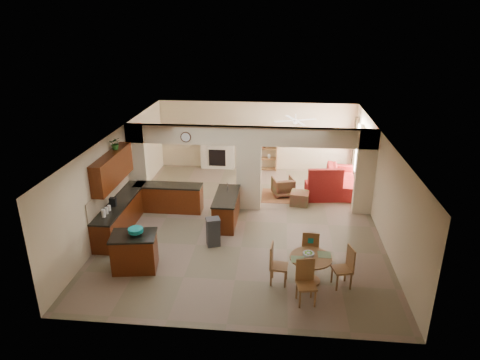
# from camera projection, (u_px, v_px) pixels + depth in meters

# --- Properties ---
(floor) EXTENTS (10.00, 10.00, 0.00)m
(floor) POSITION_uv_depth(u_px,v_px,m) (246.00, 221.00, 13.45)
(floor) COLOR #7D6756
(floor) RESTS_ON ground
(ceiling) EXTENTS (10.00, 10.00, 0.00)m
(ceiling) POSITION_uv_depth(u_px,v_px,m) (246.00, 135.00, 12.43)
(ceiling) COLOR white
(ceiling) RESTS_ON wall_back
(wall_back) EXTENTS (8.00, 0.00, 8.00)m
(wall_back) POSITION_uv_depth(u_px,v_px,m) (256.00, 136.00, 17.58)
(wall_back) COLOR beige
(wall_back) RESTS_ON floor
(wall_front) EXTENTS (8.00, 0.00, 8.00)m
(wall_front) POSITION_uv_depth(u_px,v_px,m) (225.00, 273.00, 8.31)
(wall_front) COLOR beige
(wall_front) RESTS_ON floor
(wall_left) EXTENTS (0.00, 10.00, 10.00)m
(wall_left) POSITION_uv_depth(u_px,v_px,m) (118.00, 175.00, 13.31)
(wall_left) COLOR beige
(wall_left) RESTS_ON floor
(wall_right) EXTENTS (0.00, 10.00, 10.00)m
(wall_right) POSITION_uv_depth(u_px,v_px,m) (381.00, 185.00, 12.58)
(wall_right) COLOR beige
(wall_right) RESTS_ON floor
(partition_left_pier) EXTENTS (0.60, 0.25, 2.80)m
(partition_left_pier) POSITION_uv_depth(u_px,v_px,m) (138.00, 165.00, 14.21)
(partition_left_pier) COLOR beige
(partition_left_pier) RESTS_ON floor
(partition_center_pier) EXTENTS (0.80, 0.25, 2.20)m
(partition_center_pier) POSITION_uv_depth(u_px,v_px,m) (249.00, 177.00, 13.98)
(partition_center_pier) COLOR beige
(partition_center_pier) RESTS_ON floor
(partition_right_pier) EXTENTS (0.60, 0.25, 2.80)m
(partition_right_pier) POSITION_uv_depth(u_px,v_px,m) (365.00, 173.00, 13.53)
(partition_right_pier) COLOR beige
(partition_right_pier) RESTS_ON floor
(partition_header) EXTENTS (8.00, 0.25, 0.60)m
(partition_header) POSITION_uv_depth(u_px,v_px,m) (249.00, 136.00, 13.47)
(partition_header) COLOR beige
(partition_header) RESTS_ON partition_center_pier
(kitchen_counter) EXTENTS (2.52, 3.29, 1.48)m
(kitchen_counter) POSITION_uv_depth(u_px,v_px,m) (141.00, 207.00, 13.35)
(kitchen_counter) COLOR #401607
(kitchen_counter) RESTS_ON floor
(upper_cabinets) EXTENTS (0.35, 2.40, 0.90)m
(upper_cabinets) POSITION_uv_depth(u_px,v_px,m) (112.00, 169.00, 12.36)
(upper_cabinets) COLOR #401607
(upper_cabinets) RESTS_ON wall_left
(peninsula) EXTENTS (0.70, 1.85, 0.91)m
(peninsula) POSITION_uv_depth(u_px,v_px,m) (226.00, 209.00, 13.24)
(peninsula) COLOR #401607
(peninsula) RESTS_ON floor
(wall_clock) EXTENTS (0.34, 0.03, 0.34)m
(wall_clock) POSITION_uv_depth(u_px,v_px,m) (186.00, 137.00, 13.53)
(wall_clock) COLOR #462617
(wall_clock) RESTS_ON partition_header
(rug) EXTENTS (1.60, 1.30, 0.01)m
(rug) POSITION_uv_depth(u_px,v_px,m) (284.00, 196.00, 15.29)
(rug) COLOR brown
(rug) RESTS_ON floor
(fireplace) EXTENTS (1.60, 0.35, 1.20)m
(fireplace) POSITION_uv_depth(u_px,v_px,m) (218.00, 154.00, 17.85)
(fireplace) COLOR beige
(fireplace) RESTS_ON floor
(shelving_unit) EXTENTS (1.00, 0.32, 1.80)m
(shelving_unit) POSITION_uv_depth(u_px,v_px,m) (264.00, 149.00, 17.56)
(shelving_unit) COLOR #945F33
(shelving_unit) RESTS_ON floor
(window_a) EXTENTS (0.02, 0.90, 1.90)m
(window_a) POSITION_uv_depth(u_px,v_px,m) (366.00, 165.00, 14.79)
(window_a) COLOR white
(window_a) RESTS_ON wall_right
(window_b) EXTENTS (0.02, 0.90, 1.90)m
(window_b) POSITION_uv_depth(u_px,v_px,m) (358.00, 151.00, 16.36)
(window_b) COLOR white
(window_b) RESTS_ON wall_right
(glazed_door) EXTENTS (0.02, 0.70, 2.10)m
(glazed_door) POSITION_uv_depth(u_px,v_px,m) (361.00, 161.00, 15.63)
(glazed_door) COLOR white
(glazed_door) RESTS_ON wall_right
(drape_a_left) EXTENTS (0.10, 0.28, 2.30)m
(drape_a_left) POSITION_uv_depth(u_px,v_px,m) (368.00, 171.00, 14.24)
(drape_a_left) COLOR #471E1C
(drape_a_left) RESTS_ON wall_right
(drape_a_right) EXTENTS (0.10, 0.28, 2.30)m
(drape_a_right) POSITION_uv_depth(u_px,v_px,m) (362.00, 160.00, 15.35)
(drape_a_right) COLOR #471E1C
(drape_a_right) RESTS_ON wall_right
(drape_b_left) EXTENTS (0.10, 0.28, 2.30)m
(drape_b_left) POSITION_uv_depth(u_px,v_px,m) (360.00, 155.00, 15.81)
(drape_b_left) COLOR #471E1C
(drape_b_left) RESTS_ON wall_right
(drape_b_right) EXTENTS (0.10, 0.28, 2.30)m
(drape_b_right) POSITION_uv_depth(u_px,v_px,m) (355.00, 146.00, 16.92)
(drape_b_right) COLOR #471E1C
(drape_b_right) RESTS_ON wall_right
(ceiling_fan) EXTENTS (1.00, 1.00, 0.10)m
(ceiling_fan) POSITION_uv_depth(u_px,v_px,m) (295.00, 120.00, 15.17)
(ceiling_fan) COLOR white
(ceiling_fan) RESTS_ON ceiling
(kitchen_island) EXTENTS (1.23, 0.96, 0.97)m
(kitchen_island) POSITION_uv_depth(u_px,v_px,m) (135.00, 252.00, 10.80)
(kitchen_island) COLOR #401607
(kitchen_island) RESTS_ON floor
(teal_bowl) EXTENTS (0.37, 0.37, 0.18)m
(teal_bowl) POSITION_uv_depth(u_px,v_px,m) (136.00, 232.00, 10.60)
(teal_bowl) COLOR teal
(teal_bowl) RESTS_ON kitchen_island
(trash_can) EXTENTS (0.44, 0.40, 0.76)m
(trash_can) POSITION_uv_depth(u_px,v_px,m) (213.00, 233.00, 11.95)
(trash_can) COLOR #313033
(trash_can) RESTS_ON floor
(dining_table) EXTENTS (1.02, 1.02, 0.69)m
(dining_table) POSITION_uv_depth(u_px,v_px,m) (310.00, 265.00, 10.26)
(dining_table) COLOR #945F33
(dining_table) RESTS_ON floor
(fruit_bowl) EXTENTS (0.27, 0.27, 0.14)m
(fruit_bowl) POSITION_uv_depth(u_px,v_px,m) (308.00, 255.00, 10.13)
(fruit_bowl) COLOR #66BA27
(fruit_bowl) RESTS_ON dining_table
(sofa) EXTENTS (2.65, 1.16, 0.76)m
(sofa) POSITION_uv_depth(u_px,v_px,m) (342.00, 179.00, 15.82)
(sofa) COLOR maroon
(sofa) RESTS_ON floor
(chaise) EXTENTS (1.31, 1.12, 0.48)m
(chaise) POSITION_uv_depth(u_px,v_px,m) (323.00, 191.00, 15.13)
(chaise) COLOR maroon
(chaise) RESTS_ON floor
(armchair) EXTENTS (0.89, 0.90, 0.66)m
(armchair) POSITION_uv_depth(u_px,v_px,m) (283.00, 186.00, 15.28)
(armchair) COLOR maroon
(armchair) RESTS_ON floor
(ottoman) EXTENTS (0.68, 0.68, 0.44)m
(ottoman) POSITION_uv_depth(u_px,v_px,m) (300.00, 198.00, 14.59)
(ottoman) COLOR maroon
(ottoman) RESTS_ON floor
(plant) EXTENTS (0.39, 0.36, 0.37)m
(plant) POSITION_uv_depth(u_px,v_px,m) (115.00, 143.00, 12.51)
(plant) COLOR #184712
(plant) RESTS_ON upper_cabinets
(chair_north) EXTENTS (0.43, 0.44, 1.02)m
(chair_north) POSITION_uv_depth(u_px,v_px,m) (310.00, 247.00, 10.87)
(chair_north) COLOR #945F33
(chair_north) RESTS_ON floor
(chair_east) EXTENTS (0.51, 0.51, 1.02)m
(chair_east) POSITION_uv_depth(u_px,v_px,m) (346.00, 266.00, 10.09)
(chair_east) COLOR #945F33
(chair_east) RESTS_ON floor
(chair_south) EXTENTS (0.49, 0.49, 1.02)m
(chair_south) POSITION_uv_depth(u_px,v_px,m) (306.00, 280.00, 9.56)
(chair_south) COLOR #945F33
(chair_south) RESTS_ON floor
(chair_west) EXTENTS (0.46, 0.46, 1.02)m
(chair_west) POSITION_uv_depth(u_px,v_px,m) (276.00, 262.00, 10.22)
(chair_west) COLOR #945F33
(chair_west) RESTS_ON floor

